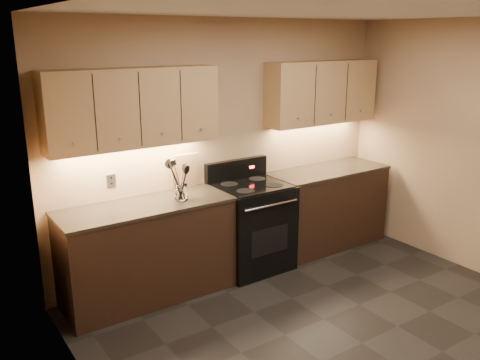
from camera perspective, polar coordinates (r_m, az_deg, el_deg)
name	(u,v)px	position (r m, az deg, el deg)	size (l,w,h in m)	color
floor	(362,343)	(4.47, 13.51, -17.38)	(4.00, 4.00, 0.00)	black
ceiling	(387,8)	(3.76, 16.18, 18.08)	(4.00, 4.00, 0.00)	silver
wall_back	(228,145)	(5.39, -1.37, 3.92)	(4.00, 0.04, 2.60)	tan
wall_left	(117,253)	(2.81, -13.67, -7.99)	(0.04, 4.00, 2.60)	tan
counter_left	(148,251)	(4.90, -10.32, -7.87)	(1.62, 0.62, 0.93)	black
counter_right	(326,207)	(6.10, 9.60, -3.01)	(1.46, 0.62, 0.93)	black
stove	(251,225)	(5.42, 1.24, -5.09)	(0.76, 0.68, 1.14)	black
upper_cab_left	(133,108)	(4.67, -11.89, 7.95)	(1.60, 0.30, 0.70)	tan
upper_cab_right	(322,92)	(5.92, 9.19, 9.69)	(1.44, 0.30, 0.70)	tan
outlet_plate	(111,181)	(4.87, -14.26, -0.07)	(0.09, 0.01, 0.12)	#B2B5BA
utensil_crock	(181,193)	(4.80, -6.63, -1.41)	(0.16, 0.16, 0.15)	white
cutting_board	(185,171)	(5.14, -6.21, 1.03)	(0.28, 0.02, 0.36)	tan
wooden_spoon	(178,182)	(4.74, -6.99, -0.20)	(0.06, 0.06, 0.34)	tan
black_spoon	(179,182)	(4.78, -6.83, -0.18)	(0.06, 0.06, 0.32)	black
black_turner	(182,180)	(4.75, -6.57, 0.05)	(0.08, 0.08, 0.37)	black
steel_spatula	(183,177)	(4.79, -6.46, 0.37)	(0.08, 0.08, 0.40)	silver
steel_skimmer	(185,178)	(4.76, -6.24, 0.19)	(0.09, 0.09, 0.38)	silver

